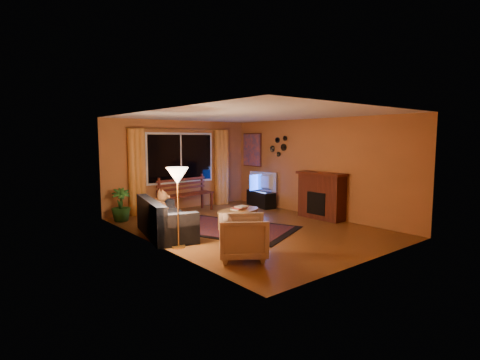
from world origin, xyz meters
TOP-DOWN VIEW (x-y plane):
  - floor at (0.00, 0.00)m, footprint 4.50×6.00m
  - ceiling at (0.00, 0.00)m, footprint 4.50×6.00m
  - wall_back at (0.00, 3.01)m, footprint 4.50×0.02m
  - wall_left at (-2.26, 0.00)m, footprint 0.02×6.00m
  - wall_right at (2.26, 0.00)m, footprint 0.02×6.00m
  - window at (0.00, 2.94)m, footprint 2.00×0.02m
  - curtain_rod at (0.00, 2.90)m, footprint 3.20×0.03m
  - curtain_left at (-1.35, 2.88)m, footprint 0.36×0.36m
  - curtain_right at (1.35, 2.88)m, footprint 0.36×0.36m
  - bench at (-0.18, 2.36)m, footprint 1.71×0.75m
  - potted_plant at (-1.96, 2.45)m, footprint 0.53×0.53m
  - sofa at (-1.76, 0.55)m, footprint 1.22×2.02m
  - dog at (-1.71, 0.98)m, footprint 0.32×0.44m
  - armchair at (-1.47, -1.61)m, footprint 1.04×1.05m
  - floor_lamp at (-2.00, -0.38)m, footprint 0.31×0.31m
  - rug at (-0.41, 0.23)m, footprint 2.82×3.37m
  - coffee_table at (-0.24, 0.06)m, footprint 1.36×1.36m
  - tv_console at (2.00, 1.79)m, footprint 0.58×1.14m
  - television at (2.00, 1.79)m, footprint 0.29×0.98m
  - fireplace at (2.05, -0.40)m, footprint 0.40×1.20m
  - mirror_cluster at (2.21, 1.30)m, footprint 0.06×0.60m
  - painting at (2.22, 2.45)m, footprint 0.04×0.76m

SIDE VIEW (x-z plane):
  - floor at x=0.00m, z-range -0.02..0.00m
  - rug at x=-0.41m, z-range 0.00..0.02m
  - coffee_table at x=-0.24m, z-range 0.00..0.42m
  - tv_console at x=2.00m, z-range 0.00..0.46m
  - bench at x=-0.18m, z-range 0.00..0.50m
  - sofa at x=-1.76m, z-range 0.00..0.76m
  - armchair at x=-1.47m, z-range 0.00..0.79m
  - potted_plant at x=-1.96m, z-range 0.00..0.80m
  - fireplace at x=2.05m, z-range 0.00..1.10m
  - dog at x=-1.71m, z-range 0.38..0.86m
  - floor_lamp at x=-2.00m, z-range 0.00..1.47m
  - television at x=2.00m, z-range 0.46..1.02m
  - curtain_left at x=-1.35m, z-range 0.00..2.24m
  - curtain_right at x=1.35m, z-range 0.00..2.24m
  - wall_back at x=0.00m, z-range 0.00..2.50m
  - wall_left at x=-2.26m, z-range 0.00..2.50m
  - wall_right at x=2.26m, z-range 0.00..2.50m
  - window at x=0.00m, z-range 0.80..2.10m
  - painting at x=2.22m, z-range 1.17..2.13m
  - mirror_cluster at x=2.21m, z-range 1.52..2.08m
  - curtain_rod at x=0.00m, z-range 2.23..2.27m
  - ceiling at x=0.00m, z-range 2.50..2.52m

